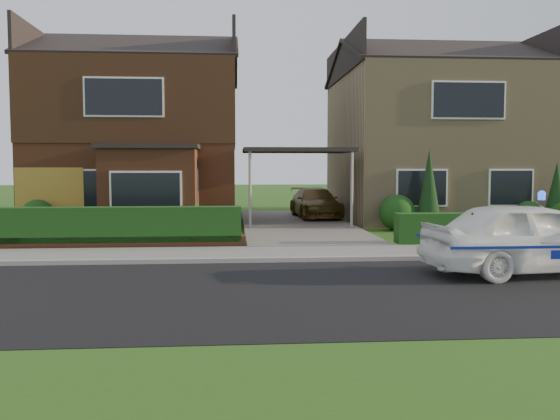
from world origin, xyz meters
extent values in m
plane|color=#275115|center=(0.00, 0.00, 0.00)|extent=(120.00, 120.00, 0.00)
cube|color=black|center=(0.00, 0.00, 0.00)|extent=(60.00, 6.00, 0.02)
cube|color=#9E9993|center=(0.00, 3.05, 0.06)|extent=(60.00, 0.16, 0.12)
cube|color=slate|center=(0.00, 4.10, 0.05)|extent=(60.00, 2.00, 0.10)
cube|color=#275115|center=(0.00, -5.00, 0.00)|extent=(60.00, 4.00, 0.01)
cube|color=#666059|center=(0.00, 11.00, 0.06)|extent=(3.80, 12.00, 0.12)
cube|color=brown|center=(-5.80, 14.00, 2.90)|extent=(7.20, 8.00, 5.80)
cube|color=white|center=(-7.38, 9.98, 1.40)|extent=(1.80, 0.08, 1.30)
cube|color=white|center=(-4.22, 9.98, 1.40)|extent=(1.60, 0.08, 1.30)
cube|color=white|center=(-5.80, 9.98, 4.40)|extent=(2.60, 0.08, 1.30)
cube|color=black|center=(-5.80, 14.00, 4.35)|extent=(7.26, 8.06, 2.90)
cube|color=brown|center=(-4.94, 9.30, 1.35)|extent=(3.00, 1.40, 2.70)
cube|color=black|center=(-4.94, 9.30, 2.77)|extent=(3.20, 1.60, 0.14)
cube|color=tan|center=(5.80, 14.00, 2.90)|extent=(7.20, 8.00, 5.80)
cube|color=white|center=(4.22, 9.98, 1.40)|extent=(1.80, 0.08, 1.30)
cube|color=white|center=(7.38, 9.98, 1.40)|extent=(1.60, 0.08, 1.30)
cube|color=white|center=(5.80, 9.98, 4.40)|extent=(2.60, 0.08, 1.30)
cube|color=black|center=(0.00, 11.00, 2.70)|extent=(3.80, 3.00, 0.14)
cylinder|color=gray|center=(-1.70, 9.60, 1.35)|extent=(0.10, 0.10, 2.70)
cylinder|color=gray|center=(1.70, 9.60, 1.35)|extent=(0.10, 0.10, 2.70)
cube|color=olive|center=(-8.25, 9.96, 1.05)|extent=(2.20, 0.10, 2.10)
cube|color=brown|center=(-5.80, 5.30, 0.18)|extent=(7.70, 0.25, 0.36)
cube|color=#163210|center=(-5.80, 5.45, 0.00)|extent=(7.50, 0.55, 0.90)
cube|color=#163210|center=(5.80, 5.35, 0.00)|extent=(7.50, 0.55, 0.80)
sphere|color=#163210|center=(-8.50, 9.50, 0.54)|extent=(1.08, 1.08, 1.08)
sphere|color=#163210|center=(-4.00, 9.30, 0.66)|extent=(1.32, 1.32, 1.32)
sphere|color=#163210|center=(-2.40, 9.60, 0.42)|extent=(0.84, 0.84, 0.84)
sphere|color=#163210|center=(3.20, 9.40, 0.60)|extent=(1.20, 1.20, 1.20)
sphere|color=#163210|center=(7.80, 9.50, 0.48)|extent=(0.96, 0.96, 0.96)
cone|color=black|center=(4.20, 9.20, 1.30)|extent=(0.90, 0.90, 2.60)
cone|color=black|center=(8.60, 9.20, 1.10)|extent=(0.90, 0.90, 2.20)
imported|color=white|center=(3.58, 1.20, 0.72)|extent=(2.11, 4.40, 1.45)
sphere|color=#193FF2|center=(3.80, 1.20, 1.53)|extent=(0.17, 0.17, 0.17)
cube|color=navy|center=(3.58, 0.34, 0.67)|extent=(3.91, 0.02, 0.05)
cube|color=navy|center=(3.58, 2.06, 0.67)|extent=(3.91, 0.01, 0.05)
ellipsoid|color=black|center=(2.39, 1.10, 1.01)|extent=(0.22, 0.17, 0.21)
sphere|color=white|center=(2.41, 1.04, 1.00)|extent=(0.11, 0.11, 0.11)
sphere|color=black|center=(2.41, 1.08, 1.15)|extent=(0.13, 0.13, 0.13)
cone|color=black|center=(2.37, 1.09, 1.21)|extent=(0.04, 0.04, 0.05)
cone|color=black|center=(2.46, 1.09, 1.21)|extent=(0.04, 0.04, 0.05)
imported|color=brown|center=(1.00, 13.38, 0.70)|extent=(1.86, 4.06, 1.15)
imported|color=gray|center=(-9.00, 8.99, 0.39)|extent=(0.45, 0.34, 0.78)
imported|color=gray|center=(-5.51, 9.00, 0.43)|extent=(0.60, 0.58, 0.86)
imported|color=gray|center=(-6.28, 7.51, 0.35)|extent=(0.48, 0.48, 0.70)
camera|label=1|loc=(-2.24, -9.92, 2.14)|focal=38.00mm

